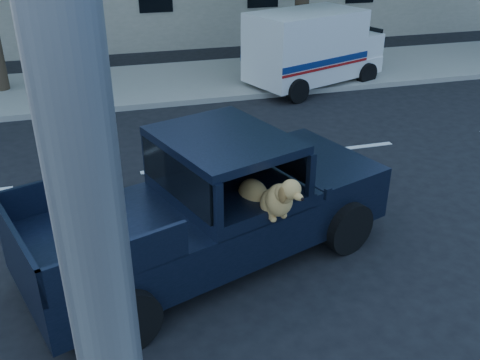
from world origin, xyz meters
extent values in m
plane|color=black|center=(0.00, 0.00, 0.00)|extent=(120.00, 120.00, 0.00)
cube|color=gray|center=(0.00, 9.20, 0.07)|extent=(60.00, 4.00, 0.15)
cylinder|color=#332619|center=(5.00, 9.60, 2.20)|extent=(0.44, 0.44, 4.40)
cube|color=black|center=(-0.09, 0.23, 0.65)|extent=(5.73, 3.69, 0.68)
cube|color=black|center=(1.71, 0.85, 1.07)|extent=(2.13, 2.45, 0.16)
cube|color=black|center=(0.16, 0.31, 1.85)|extent=(2.15, 2.39, 0.12)
cube|color=black|center=(0.94, 0.59, 1.49)|extent=(0.82, 1.76, 0.58)
cube|color=black|center=(0.50, -0.06, 0.84)|extent=(0.72, 0.72, 0.39)
cube|color=black|center=(1.35, -0.63, 1.32)|extent=(0.11, 0.08, 0.16)
cube|color=silver|center=(4.81, 7.98, 0.52)|extent=(4.37, 3.10, 0.48)
cube|color=silver|center=(4.45, 7.84, 1.47)|extent=(3.66, 2.84, 1.43)
cube|color=silver|center=(6.27, 8.54, 1.09)|extent=(1.42, 1.95, 0.67)
cube|color=navy|center=(4.78, 6.99, 0.95)|extent=(3.03, 1.16, 0.17)
cube|color=#9E0F0F|center=(4.78, 6.99, 0.80)|extent=(3.03, 1.16, 0.07)
cylinder|color=slate|center=(-1.56, -4.54, 4.43)|extent=(0.28, 0.28, 8.86)
camera|label=1|loc=(-1.48, -6.36, 4.72)|focal=40.00mm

